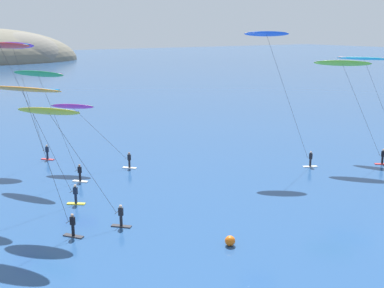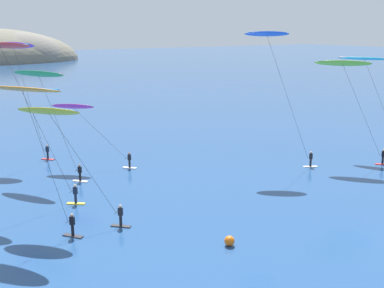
# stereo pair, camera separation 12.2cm
# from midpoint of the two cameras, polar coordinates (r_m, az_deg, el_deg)

# --- Properties ---
(kitesurfer_lime) EXTENTS (6.15, 6.97, 11.07)m
(kitesurfer_lime) POSITION_cam_midpoint_polar(r_m,az_deg,el_deg) (53.56, 17.68, 8.29)
(kitesurfer_lime) COLOR red
(kitesurfer_lime) RESTS_ON ground
(kitesurfer_blue) EXTENTS (6.92, 5.48, 14.02)m
(kitesurfer_blue) POSITION_cam_midpoint_polar(r_m,az_deg,el_deg) (49.67, 9.29, 11.28)
(kitesurfer_blue) COLOR silver
(kitesurfer_blue) RESTS_ON ground
(kitesurfer_orange) EXTENTS (5.02, 6.59, 10.55)m
(kitesurfer_orange) POSITION_cam_midpoint_polar(r_m,az_deg,el_deg) (34.69, -19.20, 5.22)
(kitesurfer_orange) COLOR #2D2D33
(kitesurfer_orange) RESTS_ON ground
(kitesurfer_magenta) EXTENTS (7.10, 6.60, 6.77)m
(kitesurfer_magenta) POSITION_cam_midpoint_polar(r_m,az_deg,el_deg) (51.10, -13.38, 3.68)
(kitesurfer_magenta) COLOR silver
(kitesurfer_magenta) RESTS_ON ground
(kitesurfer_yellow) EXTENTS (6.49, 6.89, 8.85)m
(kitesurfer_yellow) POSITION_cam_midpoint_polar(r_m,az_deg,el_deg) (36.19, -16.10, 2.77)
(kitesurfer_yellow) COLOR #2D2D33
(kitesurfer_yellow) RESTS_ON ground
(kitesurfer_red) EXTENTS (7.04, 7.47, 13.25)m
(kitesurfer_red) POSITION_cam_midpoint_polar(r_m,az_deg,el_deg) (41.85, -21.29, 9.59)
(kitesurfer_red) COLOR yellow
(kitesurfer_red) RESTS_ON ground
(kitesurfer_green) EXTENTS (4.93, 7.14, 10.46)m
(kitesurfer_green) POSITION_cam_midpoint_polar(r_m,az_deg,el_deg) (47.73, -17.49, 7.01)
(kitesurfer_green) COLOR silver
(kitesurfer_green) RESTS_ON ground
(kitesurfer_purple) EXTENTS (5.26, 4.64, 12.91)m
(kitesurfer_purple) POSITION_cam_midpoint_polar(r_m,az_deg,el_deg) (55.17, -20.27, 9.95)
(kitesurfer_purple) COLOR red
(kitesurfer_purple) RESTS_ON ground
(kitesurfer_cyan) EXTENTS (4.61, 7.96, 11.15)m
(kitesurfer_cyan) POSITION_cam_midpoint_polar(r_m,az_deg,el_deg) (58.12, 20.01, 8.64)
(kitesurfer_cyan) COLOR yellow
(kitesurfer_cyan) RESTS_ON ground
(marker_buoy) EXTENTS (0.70, 0.70, 0.70)m
(marker_buoy) POSITION_cam_midpoint_polar(r_m,az_deg,el_deg) (32.98, 4.42, -11.37)
(marker_buoy) COLOR orange
(marker_buoy) RESTS_ON ground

